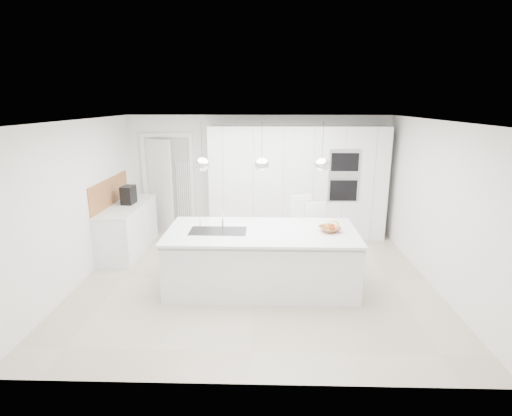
{
  "coord_description": "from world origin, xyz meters",
  "views": [
    {
      "loc": [
        0.17,
        -5.93,
        2.77
      ],
      "look_at": [
        0.0,
        0.3,
        1.1
      ],
      "focal_mm": 28.0,
      "sensor_mm": 36.0,
      "label": 1
    }
  ],
  "objects_px": {
    "fruit_bowl": "(330,229)",
    "bar_stool_left": "(301,232)",
    "bar_stool_right": "(315,235)",
    "island_base": "(261,261)",
    "espresso_machine": "(128,195)"
  },
  "relations": [
    {
      "from": "fruit_bowl",
      "to": "espresso_machine",
      "type": "relative_size",
      "value": 0.91
    },
    {
      "from": "bar_stool_left",
      "to": "fruit_bowl",
      "type": "bearing_deg",
      "value": -83.22
    },
    {
      "from": "fruit_bowl",
      "to": "bar_stool_left",
      "type": "xyz_separation_m",
      "value": [
        -0.35,
        0.88,
        -0.34
      ]
    },
    {
      "from": "island_base",
      "to": "bar_stool_right",
      "type": "relative_size",
      "value": 2.57
    },
    {
      "from": "fruit_bowl",
      "to": "espresso_machine",
      "type": "height_order",
      "value": "espresso_machine"
    },
    {
      "from": "island_base",
      "to": "bar_stool_right",
      "type": "xyz_separation_m",
      "value": [
        0.9,
        0.88,
        0.11
      ]
    },
    {
      "from": "fruit_bowl",
      "to": "bar_stool_right",
      "type": "xyz_separation_m",
      "value": [
        -0.11,
        0.85,
        -0.39
      ]
    },
    {
      "from": "espresso_machine",
      "to": "bar_stool_left",
      "type": "bearing_deg",
      "value": -8.03
    },
    {
      "from": "island_base",
      "to": "fruit_bowl",
      "type": "height_order",
      "value": "fruit_bowl"
    },
    {
      "from": "fruit_bowl",
      "to": "bar_stool_right",
      "type": "distance_m",
      "value": 0.95
    },
    {
      "from": "bar_stool_left",
      "to": "bar_stool_right",
      "type": "distance_m",
      "value": 0.25
    },
    {
      "from": "bar_stool_left",
      "to": "bar_stool_right",
      "type": "relative_size",
      "value": 1.1
    },
    {
      "from": "espresso_machine",
      "to": "bar_stool_right",
      "type": "relative_size",
      "value": 0.31
    },
    {
      "from": "fruit_bowl",
      "to": "bar_stool_left",
      "type": "distance_m",
      "value": 1.01
    },
    {
      "from": "island_base",
      "to": "espresso_machine",
      "type": "bearing_deg",
      "value": 147.67
    }
  ]
}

